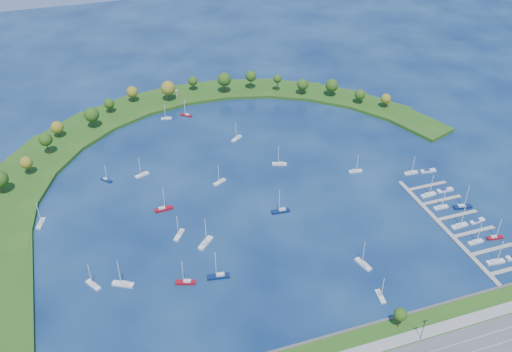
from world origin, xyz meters
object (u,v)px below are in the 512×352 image
object	(u,v)px
moored_boat_14	(363,264)
moored_boat_15	(237,138)
dock_system	(458,225)
moored_boat_0	(163,208)
moored_boat_4	(186,282)
moored_boat_11	(281,210)
moored_boat_8	(179,234)
docked_boat_5	(477,221)
docked_boat_11	(428,171)
moored_boat_17	(93,284)
docked_boat_7	(463,206)
docked_boat_10	(411,172)
docked_boat_3	(495,237)
moored_boat_7	(106,179)
moored_boat_16	(355,171)
moored_boat_2	(380,296)
docked_boat_0	(495,261)
moored_boat_13	(41,223)
docked_boat_6	(441,207)
harbor_tower	(176,93)
moored_boat_1	(220,181)
docked_boat_4	(459,225)
docked_boat_2	(476,241)
moored_boat_6	(166,118)
moored_boat_9	(186,115)
moored_boat_3	(142,174)
moored_boat_18	(218,276)
docked_boat_8	(428,194)
moored_boat_5	(123,284)
moored_boat_12	(205,242)
docked_boat_9	(445,190)

from	to	relation	value
moored_boat_14	moored_boat_15	size ratio (longest dim) A/B	1.11
dock_system	moored_boat_0	world-z (taller)	moored_boat_0
moored_boat_4	moored_boat_11	size ratio (longest dim) A/B	0.94
moored_boat_8	docked_boat_5	xyz separation A→B (m)	(139.35, -36.67, -0.31)
docked_boat_11	moored_boat_17	bearing A→B (deg)	-164.55
docked_boat_7	docked_boat_10	bearing A→B (deg)	112.64
docked_boat_3	docked_boat_5	world-z (taller)	docked_boat_3
moored_boat_7	moored_boat_16	distance (m)	135.45
moored_boat_2	docked_boat_10	size ratio (longest dim) A/B	0.98
moored_boat_16	docked_boat_0	world-z (taller)	docked_boat_0
moored_boat_13	docked_boat_6	world-z (taller)	moored_boat_13
harbor_tower	moored_boat_11	world-z (taller)	moored_boat_11
moored_boat_1	docked_boat_4	world-z (taller)	docked_boat_4
docked_boat_2	docked_boat_6	bearing A→B (deg)	89.19
moored_boat_6	moored_boat_9	bearing A→B (deg)	-166.33
moored_boat_3	moored_boat_9	bearing A→B (deg)	-142.10
dock_system	harbor_tower	bearing A→B (deg)	119.33
dock_system	moored_boat_6	xyz separation A→B (m)	(-111.82, 150.99, 0.50)
dock_system	docked_boat_11	distance (m)	46.74
moored_boat_18	docked_boat_11	xyz separation A→B (m)	(131.19, 41.32, -0.33)
moored_boat_14	moored_boat_17	bearing A→B (deg)	62.52
moored_boat_15	docked_boat_7	size ratio (longest dim) A/B	0.87
moored_boat_3	docked_boat_4	distance (m)	165.68
moored_boat_14	docked_boat_8	distance (m)	66.48
moored_boat_3	moored_boat_5	size ratio (longest dim) A/B	0.84
moored_boat_8	moored_boat_12	size ratio (longest dim) A/B	0.86
moored_boat_14	docked_boat_5	xyz separation A→B (m)	(66.74, 9.26, -0.33)
docked_boat_3	moored_boat_15	bearing A→B (deg)	132.57
moored_boat_14	moored_boat_9	bearing A→B (deg)	0.13
docked_boat_6	dock_system	bearing A→B (deg)	-88.83
moored_boat_2	docked_boat_6	distance (m)	72.90
moored_boat_16	docked_boat_4	size ratio (longest dim) A/B	0.87
moored_boat_14	docked_boat_10	xyz separation A→B (m)	(58.68, 56.10, -0.05)
moored_boat_11	docked_boat_5	distance (m)	95.61
harbor_tower	moored_boat_4	world-z (taller)	moored_boat_4
docked_boat_6	docked_boat_10	bearing A→B (deg)	87.75
moored_boat_18	docked_boat_11	distance (m)	137.55
moored_boat_4	moored_boat_7	distance (m)	91.37
moored_boat_17	docked_boat_0	size ratio (longest dim) A/B	0.96
moored_boat_11	docked_boat_8	distance (m)	78.14
dock_system	moored_boat_14	xyz separation A→B (m)	(-56.05, -9.79, 0.59)
docked_boat_5	moored_boat_12	bearing A→B (deg)	161.46
moored_boat_3	moored_boat_6	xyz separation A→B (m)	(25.28, 59.14, -0.04)
moored_boat_16	docked_boat_3	bearing A→B (deg)	-55.52
dock_system	moored_boat_18	bearing A→B (deg)	178.22
docked_boat_4	docked_boat_9	world-z (taller)	docked_boat_4
moored_boat_3	moored_boat_16	size ratio (longest dim) A/B	1.04
moored_boat_5	moored_boat_7	world-z (taller)	moored_boat_5
moored_boat_9	moored_boat_4	bearing A→B (deg)	118.60
moored_boat_6	moored_boat_12	world-z (taller)	moored_boat_12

